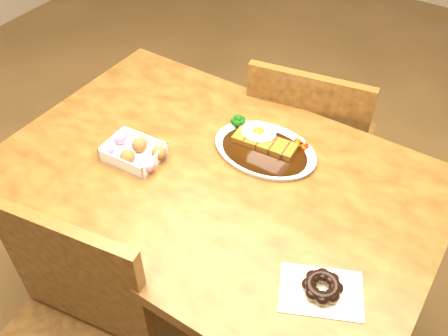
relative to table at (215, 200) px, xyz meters
The scene contains 6 objects.
ground 0.65m from the table, ahead, with size 6.00×6.00×0.00m, color brown.
table is the anchor object (origin of this frame).
chair_far 0.57m from the table, 84.24° to the left, with size 0.49×0.49×0.87m.
katsu_curry_plate 0.21m from the table, 69.29° to the left, with size 0.30×0.22×0.06m.
donut_box 0.27m from the table, 164.61° to the right, with size 0.18×0.13×0.04m.
pon_de_ring 0.45m from the table, 23.28° to the right, with size 0.22×0.19×0.04m.
Camera 1 is at (0.55, -0.79, 1.72)m, focal length 40.00 mm.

